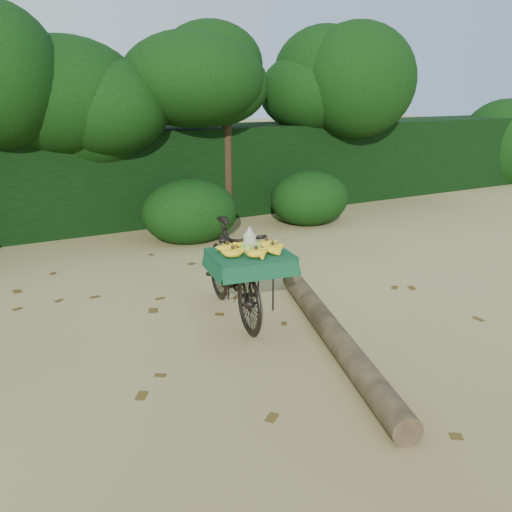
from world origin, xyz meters
TOP-DOWN VIEW (x-y plane):
  - ground at (0.00, 0.00)m, footprint 80.00×80.00m
  - vendor_bicycle at (0.64, 0.93)m, footprint 0.94×1.94m
  - fallen_log at (1.21, -0.23)m, footprint 1.31×3.33m
  - hedge_backdrop at (0.00, 6.30)m, footprint 26.00×1.80m
  - tree_row at (-0.65, 5.50)m, footprint 14.50×2.00m
  - bush_clumps at (0.50, 4.30)m, footprint 8.80×1.70m
  - leaf_litter at (0.00, 0.65)m, footprint 7.00×7.30m

SIDE VIEW (x-z plane):
  - ground at x=0.00m, z-range 0.00..0.00m
  - leaf_litter at x=0.00m, z-range 0.00..0.01m
  - fallen_log at x=1.21m, z-range 0.00..0.25m
  - bush_clumps at x=0.50m, z-range 0.00..0.90m
  - vendor_bicycle at x=0.64m, z-range 0.01..1.14m
  - hedge_backdrop at x=0.00m, z-range 0.00..1.80m
  - tree_row at x=-0.65m, z-range 0.00..4.00m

